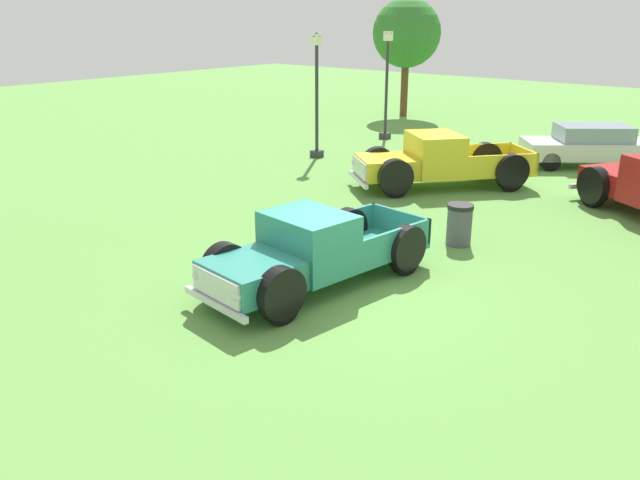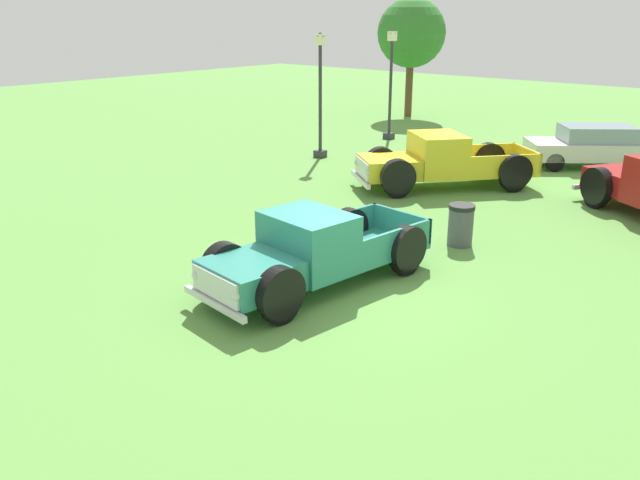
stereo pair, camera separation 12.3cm
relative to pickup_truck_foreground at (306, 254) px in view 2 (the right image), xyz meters
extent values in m
plane|color=#5B9342|center=(0.49, 0.36, -0.71)|extent=(80.00, 80.00, 0.00)
cube|color=#2D8475|center=(-0.16, -1.29, -0.07)|extent=(1.64, 1.63, 0.53)
cube|color=silver|center=(-0.25, -2.03, -0.07)|extent=(1.32, 0.22, 0.45)
sphere|color=silver|center=(0.34, -2.08, -0.05)|extent=(0.19, 0.19, 0.19)
sphere|color=silver|center=(-0.83, -1.94, -0.05)|extent=(0.19, 0.19, 0.19)
cube|color=#2D8475|center=(0.01, 0.06, 0.22)|extent=(1.77, 1.45, 1.12)
cube|color=#8C9EA8|center=(-0.07, -0.53, 0.46)|extent=(1.40, 0.21, 0.49)
cube|color=#2D8475|center=(0.21, 1.70, -0.29)|extent=(1.86, 2.22, 0.10)
cube|color=#2D8475|center=(0.98, 1.60, 0.02)|extent=(0.33, 2.03, 0.53)
cube|color=#2D8475|center=(-0.56, 1.79, 0.02)|extent=(0.33, 2.03, 0.53)
cube|color=#2D8475|center=(0.33, 2.67, 0.02)|extent=(1.62, 0.28, 0.53)
cylinder|color=black|center=(0.65, -1.39, -0.34)|extent=(0.30, 0.76, 0.74)
cylinder|color=#B7B7BC|center=(0.66, -1.39, -0.34)|extent=(0.27, 0.32, 0.30)
cylinder|color=black|center=(0.65, -1.39, -0.15)|extent=(0.38, 0.96, 0.93)
cylinder|color=black|center=(-0.97, -1.19, -0.34)|extent=(0.30, 0.76, 0.74)
cylinder|color=#B7B7BC|center=(-0.98, -1.19, -0.34)|extent=(0.27, 0.32, 0.30)
cylinder|color=black|center=(-0.97, -1.19, -0.15)|extent=(0.38, 0.96, 0.93)
cylinder|color=black|center=(1.05, 1.84, -0.34)|extent=(0.30, 0.76, 0.74)
cylinder|color=#B7B7BC|center=(1.06, 1.84, -0.34)|extent=(0.27, 0.32, 0.30)
cylinder|color=black|center=(1.05, 1.84, -0.15)|extent=(0.38, 0.96, 0.93)
cylinder|color=black|center=(-0.57, 2.04, -0.34)|extent=(0.30, 0.76, 0.74)
cylinder|color=#B7B7BC|center=(-0.58, 2.04, -0.34)|extent=(0.27, 0.32, 0.30)
cylinder|color=black|center=(-0.57, 2.04, -0.15)|extent=(0.38, 0.96, 0.93)
cube|color=silver|center=(-0.26, -2.07, -0.38)|extent=(1.77, 0.31, 0.12)
cube|color=maroon|center=(2.75, 9.89, -0.02)|extent=(2.17, 2.18, 0.58)
cube|color=silver|center=(2.06, 10.31, -0.02)|extent=(0.81, 1.25, 0.48)
sphere|color=silver|center=(1.75, 9.76, 0.01)|extent=(0.21, 0.21, 0.21)
sphere|color=silver|center=(2.42, 10.84, 0.01)|extent=(0.21, 0.21, 0.21)
cylinder|color=black|center=(2.29, 9.14, -0.31)|extent=(0.80, 0.61, 0.80)
cylinder|color=#B7B7BC|center=(2.28, 9.13, -0.31)|extent=(0.40, 0.38, 0.32)
cylinder|color=black|center=(2.29, 9.14, -0.11)|extent=(1.01, 0.78, 1.01)
cube|color=silver|center=(2.03, 10.33, -0.35)|extent=(1.09, 1.68, 0.13)
cube|color=yellow|center=(-3.01, 7.02, -0.02)|extent=(2.24, 2.24, 0.58)
cube|color=silver|center=(-3.52, 6.39, -0.02)|extent=(1.17, 0.95, 0.49)
sphere|color=silver|center=(-3.01, 6.00, 0.01)|extent=(0.21, 0.21, 0.21)
sphere|color=silver|center=(-4.01, 6.81, 0.01)|extent=(0.21, 0.21, 0.21)
cube|color=yellow|center=(-2.09, 8.18, 0.30)|extent=(2.24, 2.18, 1.21)
cube|color=#8C9EA8|center=(-2.49, 7.68, 0.57)|extent=(1.22, 0.99, 0.53)
cube|color=yellow|center=(-0.97, 9.58, -0.25)|extent=(2.77, 2.84, 0.11)
cube|color=yellow|center=(-0.31, 9.05, 0.09)|extent=(1.45, 1.78, 0.58)
cube|color=yellow|center=(-1.62, 10.11, 0.09)|extent=(1.45, 1.78, 0.58)
cube|color=yellow|center=(-0.30, 10.41, 0.09)|extent=(1.43, 1.17, 0.58)
cylinder|color=black|center=(-2.32, 6.47, -0.31)|extent=(0.68, 0.77, 0.80)
cylinder|color=#B7B7BC|center=(-2.31, 6.46, -0.31)|extent=(0.40, 0.41, 0.32)
cylinder|color=black|center=(-2.32, 6.47, -0.10)|extent=(0.86, 0.98, 1.01)
cylinder|color=black|center=(-3.71, 7.58, -0.31)|extent=(0.68, 0.77, 0.80)
cylinder|color=#B7B7BC|center=(-3.71, 7.59, -0.31)|extent=(0.40, 0.41, 0.32)
cylinder|color=black|center=(-3.71, 7.58, -0.10)|extent=(0.86, 0.98, 1.01)
cylinder|color=black|center=(-0.11, 9.23, -0.31)|extent=(0.68, 0.77, 0.80)
cylinder|color=#B7B7BC|center=(-0.10, 9.22, -0.31)|extent=(0.40, 0.41, 0.32)
cylinder|color=black|center=(-0.11, 9.23, -0.10)|extent=(0.86, 0.98, 1.01)
cylinder|color=black|center=(-1.49, 10.34, -0.31)|extent=(0.68, 0.77, 0.80)
cylinder|color=#B7B7BC|center=(-1.50, 10.35, -0.31)|extent=(0.40, 0.41, 0.32)
cylinder|color=black|center=(-1.49, 10.34, -0.10)|extent=(0.86, 0.98, 1.01)
cube|color=silver|center=(-3.55, 6.36, -0.35)|extent=(1.57, 1.29, 0.13)
cube|color=silver|center=(0.43, 14.01, -0.12)|extent=(4.34, 3.96, 0.57)
cube|color=#7F939E|center=(0.54, 14.10, 0.43)|extent=(2.73, 2.59, 0.52)
cylinder|color=black|center=(-0.20, 12.53, -0.40)|extent=(0.59, 0.53, 0.61)
cylinder|color=black|center=(-1.16, 13.71, -0.40)|extent=(0.59, 0.53, 0.61)
cylinder|color=black|center=(1.06, 15.50, -0.40)|extent=(0.59, 0.53, 0.61)
cube|color=#2D2D33|center=(-7.69, 13.74, -0.58)|extent=(0.36, 0.36, 0.25)
cylinder|color=#2D2D33|center=(-7.69, 13.74, 1.37)|extent=(0.12, 0.12, 3.65)
cube|color=#F2EACC|center=(-7.69, 13.74, 3.38)|extent=(0.28, 0.28, 0.36)
cone|color=#2D2D33|center=(-7.69, 13.74, 3.56)|extent=(0.32, 0.32, 0.14)
cube|color=#2D2D33|center=(-7.53, 9.18, -0.58)|extent=(0.36, 0.36, 0.25)
cylinder|color=#2D2D33|center=(-7.53, 9.18, 1.37)|extent=(0.12, 0.12, 3.67)
cube|color=#F2EACC|center=(-7.53, 9.18, 3.39)|extent=(0.28, 0.28, 0.36)
cone|color=#2D2D33|center=(-7.53, 9.18, 3.57)|extent=(0.32, 0.32, 0.14)
cylinder|color=#4C4C51|center=(1.00, 4.10, -0.28)|extent=(0.56, 0.56, 0.85)
cylinder|color=black|center=(1.00, 4.10, 0.19)|extent=(0.59, 0.59, 0.10)
cylinder|color=brown|center=(-10.55, 19.50, 0.68)|extent=(0.36, 0.36, 2.77)
sphere|color=#33752D|center=(-10.55, 19.50, 3.30)|extent=(3.31, 3.31, 3.31)
camera|label=1|loc=(7.60, -8.64, 4.33)|focal=36.64mm
camera|label=2|loc=(7.69, -8.56, 4.33)|focal=36.64mm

